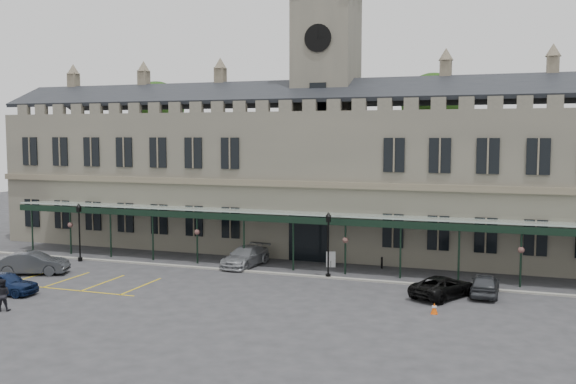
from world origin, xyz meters
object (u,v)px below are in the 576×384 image
(clock_tower, at_px, (326,100))
(car_right_a, at_px, (485,284))
(lamp_post_left, at_px, (79,227))
(car_van, at_px, (443,287))
(car_left_a, at_px, (5,283))
(car_taxi, at_px, (245,256))
(sign_board, at_px, (331,260))
(station_building, at_px, (326,177))
(lamp_post_mid, at_px, (328,239))
(car_left_b, at_px, (33,263))
(person_b, at_px, (2,295))
(traffic_cone, at_px, (434,308))

(clock_tower, bearing_deg, car_right_a, -40.81)
(lamp_post_left, bearing_deg, car_van, -4.23)
(car_van, bearing_deg, car_left_a, 46.08)
(car_right_a, bearing_deg, car_van, 28.05)
(clock_tower, height_order, car_taxi, clock_tower)
(clock_tower, height_order, sign_board, clock_tower)
(station_building, bearing_deg, car_left_a, -124.77)
(lamp_post_mid, height_order, car_right_a, lamp_post_mid)
(clock_tower, relative_size, lamp_post_left, 5.29)
(car_left_b, distance_m, person_b, 9.96)
(sign_board, xyz_separation_m, car_right_a, (11.51, -5.19, 0.12))
(person_b, bearing_deg, car_van, -179.09)
(lamp_post_left, relative_size, car_right_a, 1.12)
(sign_board, height_order, person_b, person_b)
(clock_tower, relative_size, lamp_post_mid, 5.26)
(sign_board, bearing_deg, lamp_post_mid, -95.86)
(car_left_b, bearing_deg, lamp_post_left, -23.95)
(station_building, height_order, car_right_a, station_building)
(person_b, bearing_deg, car_right_a, -178.95)
(station_building, height_order, lamp_post_left, station_building)
(lamp_post_mid, bearing_deg, person_b, -137.15)
(lamp_post_mid, bearing_deg, car_right_a, -8.10)
(traffic_cone, height_order, car_taxi, car_taxi)
(station_building, xyz_separation_m, traffic_cone, (11.32, -17.17, -6.16))
(lamp_post_mid, distance_m, car_van, 8.95)
(car_left_a, relative_size, person_b, 2.29)
(car_left_b, xyz_separation_m, car_right_a, (31.37, 4.33, -0.11))
(clock_tower, xyz_separation_m, traffic_cone, (11.32, -17.25, -12.80))
(sign_board, height_order, car_left_a, car_left_a)
(car_taxi, xyz_separation_m, person_b, (-8.30, -16.25, 0.17))
(car_taxi, height_order, car_van, car_taxi)
(station_building, bearing_deg, car_taxi, -115.25)
(car_left_a, xyz_separation_m, person_b, (2.70, -3.11, 0.21))
(car_right_a, bearing_deg, lamp_post_mid, -7.52)
(car_right_a, bearing_deg, person_b, 26.70)
(car_van, height_order, car_right_a, car_right_a)
(lamp_post_left, height_order, car_van, lamp_post_left)
(car_right_a, bearing_deg, traffic_cone, 64.84)
(car_left_b, xyz_separation_m, car_van, (28.90, 3.05, -0.15))
(lamp_post_left, relative_size, car_left_a, 1.10)
(lamp_post_mid, distance_m, traffic_cone, 10.90)
(lamp_post_mid, bearing_deg, lamp_post_left, -178.10)
(traffic_cone, bearing_deg, car_right_a, 64.26)
(car_taxi, bearing_deg, car_van, -10.87)
(car_van, distance_m, car_right_a, 2.78)
(station_building, bearing_deg, clock_tower, 90.00)
(car_left_a, distance_m, car_left_b, 5.94)
(traffic_cone, distance_m, car_van, 4.01)
(sign_board, height_order, car_taxi, car_taxi)
(lamp_post_mid, height_order, car_left_a, lamp_post_mid)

